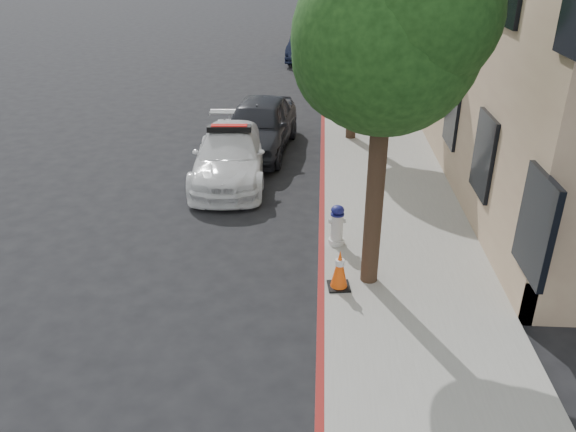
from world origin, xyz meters
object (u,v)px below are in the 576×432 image
(fire_hydrant, at_px, (337,225))
(police_car, at_px, (231,155))
(traffic_cone, at_px, (339,269))
(parked_car_far, at_px, (307,45))
(parked_car_mid, at_px, (259,125))

(fire_hydrant, bearing_deg, police_car, 118.94)
(police_car, height_order, fire_hydrant, police_car)
(fire_hydrant, xyz_separation_m, traffic_cone, (0.01, -1.57, -0.04))
(parked_car_far, bearing_deg, parked_car_mid, -88.09)
(parked_car_mid, bearing_deg, police_car, -97.13)
(parked_car_far, bearing_deg, fire_hydrant, -80.63)
(police_car, relative_size, parked_car_mid, 1.00)
(parked_car_far, height_order, fire_hydrant, parked_car_far)
(police_car, height_order, traffic_cone, police_car)
(parked_car_mid, height_order, traffic_cone, parked_car_mid)
(police_car, distance_m, parked_car_far, 16.12)
(parked_car_far, distance_m, traffic_cone, 21.27)
(parked_car_far, distance_m, fire_hydrant, 19.71)
(police_car, bearing_deg, parked_car_mid, 73.75)
(parked_car_mid, distance_m, traffic_cone, 7.68)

